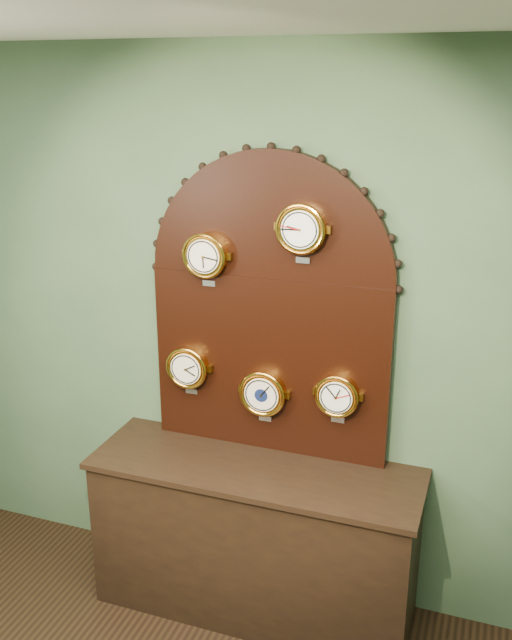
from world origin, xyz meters
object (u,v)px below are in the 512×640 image
at_px(display_board, 270,298).
at_px(shop_counter, 255,541).
at_px(hygrometer, 188,367).
at_px(roman_clock, 206,255).
at_px(arabic_clock, 301,229).
at_px(tide_clock, 337,395).
at_px(barometer, 263,393).

bearing_deg(display_board, shop_counter, -90.00).
distance_m(shop_counter, display_board, 1.25).
distance_m(display_board, hygrometer, 0.57).
xyz_separation_m(roman_clock, hygrometer, (-0.11, -0.00, -0.59)).
relative_size(shop_counter, arabic_clock, 5.63).
bearing_deg(arabic_clock, shop_counter, -137.70).
distance_m(arabic_clock, hygrometer, 0.95).
relative_size(arabic_clock, tide_clock, 1.07).
bearing_deg(roman_clock, shop_counter, -26.90).
relative_size(barometer, tide_clock, 1.09).
relative_size(hygrometer, barometer, 0.95).
bearing_deg(tide_clock, arabic_clock, -179.85).
distance_m(display_board, arabic_clock, 0.41).
relative_size(shop_counter, roman_clock, 5.87).
xyz_separation_m(shop_counter, barometer, (-0.01, 0.15, 0.76)).
height_order(shop_counter, display_board, display_board).
bearing_deg(hygrometer, arabic_clock, -0.03).
xyz_separation_m(shop_counter, hygrometer, (-0.41, 0.15, 0.84)).
bearing_deg(shop_counter, hygrometer, 159.69).
distance_m(shop_counter, barometer, 0.77).
bearing_deg(tide_clock, display_board, 169.63).
relative_size(display_board, arabic_clock, 5.38).
distance_m(shop_counter, hygrometer, 0.95).
xyz_separation_m(display_board, tide_clock, (0.36, -0.07, -0.43)).
xyz_separation_m(roman_clock, tide_clock, (0.66, 0.00, -0.63)).
bearing_deg(hygrometer, shop_counter, -20.31).
distance_m(roman_clock, barometer, 0.73).
height_order(arabic_clock, barometer, arabic_clock).
height_order(roman_clock, tide_clock, roman_clock).
bearing_deg(hygrometer, roman_clock, 0.00).
distance_m(roman_clock, arabic_clock, 0.50).
xyz_separation_m(roman_clock, arabic_clock, (0.47, -0.00, 0.16)).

